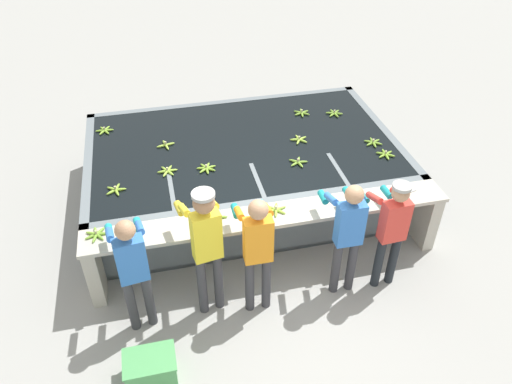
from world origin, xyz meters
TOP-DOWN VIEW (x-y plane):
  - ground_plane at (0.00, 0.00)m, footprint 80.00×80.00m
  - wash_tank at (0.00, 1.90)m, footprint 4.59×2.92m
  - work_ledge at (0.00, 0.23)m, footprint 4.59×0.45m
  - worker_0 at (-1.69, -0.32)m, footprint 0.46×0.73m
  - worker_1 at (-0.87, -0.26)m, footprint 0.48×0.75m
  - worker_2 at (-0.31, -0.37)m, footprint 0.41×0.71m
  - worker_3 at (0.78, -0.32)m, footprint 0.41×0.71m
  - worker_4 at (1.32, -0.34)m, footprint 0.43×0.72m
  - banana_bunch_floating_0 at (1.13, 2.60)m, footprint 0.27×0.28m
  - banana_bunch_floating_1 at (0.65, 1.23)m, footprint 0.27×0.28m
  - banana_bunch_floating_2 at (-1.13, 2.11)m, footprint 0.28×0.28m
  - banana_bunch_floating_3 at (1.89, 1.48)m, footprint 0.27×0.28m
  - banana_bunch_floating_4 at (-2.01, 2.75)m, footprint 0.28×0.27m
  - banana_bunch_floating_5 at (1.64, 2.46)m, footprint 0.27×0.28m
  - banana_bunch_floating_6 at (-1.86, 1.15)m, footprint 0.27×0.28m
  - banana_bunch_floating_7 at (1.93, 1.13)m, footprint 0.27×0.28m
  - banana_bunch_floating_8 at (-0.63, 1.37)m, footprint 0.28×0.28m
  - banana_bunch_floating_9 at (0.84, 1.81)m, footprint 0.28×0.27m
  - banana_bunch_floating_10 at (-1.16, 1.43)m, footprint 0.28×0.26m
  - banana_bunch_ledge_0 at (0.07, 0.27)m, footprint 0.28×0.28m
  - banana_bunch_ledge_1 at (-0.67, 0.30)m, footprint 0.27×0.28m
  - banana_bunch_ledge_2 at (-2.08, 0.31)m, footprint 0.28×0.28m
  - knife_0 at (1.75, 0.22)m, footprint 0.35×0.12m
  - crate at (-1.64, -1.08)m, footprint 0.55×0.39m

SIDE VIEW (x-z plane):
  - ground_plane at x=0.00m, z-range 0.00..0.00m
  - crate at x=-1.64m, z-range 0.00..0.33m
  - wash_tank at x=0.00m, z-range -0.01..0.90m
  - work_ledge at x=0.00m, z-range 0.19..1.09m
  - knife_0 at x=1.75m, z-range 0.90..0.92m
  - banana_bunch_floating_8 at x=-0.63m, z-range 0.88..0.95m
  - banana_bunch_floating_0 at x=1.13m, z-range 0.88..0.95m
  - banana_bunch_floating_3 at x=1.89m, z-range 0.88..0.95m
  - banana_bunch_floating_4 at x=-2.01m, z-range 0.88..0.95m
  - banana_bunch_floating_5 at x=1.64m, z-range 0.88..0.95m
  - banana_bunch_floating_7 at x=1.93m, z-range 0.88..0.95m
  - banana_bunch_floating_10 at x=-1.16m, z-range 0.88..0.95m
  - banana_bunch_floating_1 at x=0.65m, z-range 0.88..0.95m
  - banana_bunch_floating_6 at x=-1.86m, z-range 0.88..0.95m
  - banana_bunch_floating_9 at x=0.84m, z-range 0.88..0.95m
  - banana_bunch_floating_2 at x=-1.13m, z-range 0.88..0.96m
  - banana_bunch_ledge_2 at x=-2.08m, z-range 0.88..0.96m
  - banana_bunch_ledge_0 at x=0.07m, z-range 0.88..0.96m
  - banana_bunch_ledge_1 at x=-0.67m, z-range 0.88..0.96m
  - worker_4 at x=1.32m, z-range 0.16..1.72m
  - worker_0 at x=-1.69m, z-range 0.15..1.75m
  - worker_3 at x=0.78m, z-range 0.16..1.77m
  - worker_2 at x=-0.31m, z-range 0.16..1.80m
  - worker_1 at x=-0.87m, z-range 0.20..1.97m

